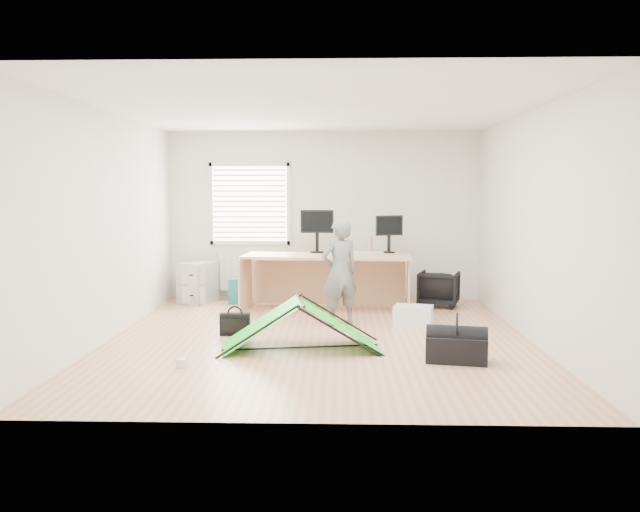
{
  "coord_description": "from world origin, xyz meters",
  "views": [
    {
      "loc": [
        0.22,
        -7.32,
        1.76
      ],
      "look_at": [
        0.0,
        0.4,
        0.95
      ],
      "focal_mm": 35.0,
      "sensor_mm": 36.0,
      "label": 1
    }
  ],
  "objects_px": {
    "monitor_left": "(317,237)",
    "person": "(340,272)",
    "storage_crate": "(413,316)",
    "laptop_bag": "(235,324)",
    "filing_cabinet": "(198,282)",
    "kite": "(301,325)",
    "desk": "(327,283)",
    "monitor_right": "(389,239)",
    "office_chair": "(439,289)",
    "duffel_bag": "(456,349)",
    "thermos": "(370,245)"
  },
  "relations": [
    {
      "from": "monitor_left",
      "to": "duffel_bag",
      "type": "distance_m",
      "value": 3.54
    },
    {
      "from": "storage_crate",
      "to": "laptop_bag",
      "type": "height_order",
      "value": "storage_crate"
    },
    {
      "from": "monitor_left",
      "to": "filing_cabinet",
      "type": "bearing_deg",
      "value": 172.98
    },
    {
      "from": "desk",
      "to": "office_chair",
      "type": "bearing_deg",
      "value": 19.04
    },
    {
      "from": "kite",
      "to": "storage_crate",
      "type": "height_order",
      "value": "kite"
    },
    {
      "from": "person",
      "to": "laptop_bag",
      "type": "xyz_separation_m",
      "value": [
        -1.28,
        -0.62,
        -0.56
      ]
    },
    {
      "from": "office_chair",
      "to": "person",
      "type": "height_order",
      "value": "person"
    },
    {
      "from": "person",
      "to": "duffel_bag",
      "type": "relative_size",
      "value": 2.26
    },
    {
      "from": "kite",
      "to": "monitor_right",
      "type": "bearing_deg",
      "value": 55.74
    },
    {
      "from": "filing_cabinet",
      "to": "monitor_right",
      "type": "distance_m",
      "value": 3.08
    },
    {
      "from": "storage_crate",
      "to": "desk",
      "type": "bearing_deg",
      "value": 137.98
    },
    {
      "from": "filing_cabinet",
      "to": "kite",
      "type": "xyz_separation_m",
      "value": [
        1.8,
        -2.84,
        -0.05
      ]
    },
    {
      "from": "monitor_left",
      "to": "storage_crate",
      "type": "xyz_separation_m",
      "value": [
        1.3,
        -1.37,
        -0.93
      ]
    },
    {
      "from": "office_chair",
      "to": "duffel_bag",
      "type": "relative_size",
      "value": 0.96
    },
    {
      "from": "office_chair",
      "to": "desk",
      "type": "bearing_deg",
      "value": 31.56
    },
    {
      "from": "filing_cabinet",
      "to": "monitor_right",
      "type": "xyz_separation_m",
      "value": [
        2.98,
        -0.28,
        0.71
      ]
    },
    {
      "from": "filing_cabinet",
      "to": "person",
      "type": "distance_m",
      "value": 2.77
    },
    {
      "from": "desk",
      "to": "thermos",
      "type": "height_order",
      "value": "thermos"
    },
    {
      "from": "filing_cabinet",
      "to": "kite",
      "type": "relative_size",
      "value": 0.37
    },
    {
      "from": "monitor_right",
      "to": "storage_crate",
      "type": "height_order",
      "value": "monitor_right"
    },
    {
      "from": "thermos",
      "to": "filing_cabinet",
      "type": "bearing_deg",
      "value": 174.34
    },
    {
      "from": "laptop_bag",
      "to": "person",
      "type": "bearing_deg",
      "value": 25.56
    },
    {
      "from": "person",
      "to": "laptop_bag",
      "type": "height_order",
      "value": "person"
    },
    {
      "from": "monitor_left",
      "to": "kite",
      "type": "bearing_deg",
      "value": -90.64
    },
    {
      "from": "office_chair",
      "to": "laptop_bag",
      "type": "height_order",
      "value": "office_chair"
    },
    {
      "from": "office_chair",
      "to": "person",
      "type": "bearing_deg",
      "value": 60.17
    },
    {
      "from": "duffel_bag",
      "to": "filing_cabinet",
      "type": "bearing_deg",
      "value": 146.45
    },
    {
      "from": "monitor_left",
      "to": "person",
      "type": "bearing_deg",
      "value": -73.87
    },
    {
      "from": "monitor_left",
      "to": "laptop_bag",
      "type": "bearing_deg",
      "value": -114.52
    },
    {
      "from": "storage_crate",
      "to": "office_chair",
      "type": "bearing_deg",
      "value": 68.95
    },
    {
      "from": "desk",
      "to": "person",
      "type": "xyz_separation_m",
      "value": [
        0.19,
        -0.97,
        0.28
      ]
    },
    {
      "from": "desk",
      "to": "monitor_right",
      "type": "relative_size",
      "value": 5.6
    },
    {
      "from": "person",
      "to": "storage_crate",
      "type": "relative_size",
      "value": 2.86
    },
    {
      "from": "desk",
      "to": "storage_crate",
      "type": "distance_m",
      "value": 1.57
    },
    {
      "from": "person",
      "to": "kite",
      "type": "relative_size",
      "value": 0.79
    },
    {
      "from": "person",
      "to": "storage_crate",
      "type": "distance_m",
      "value": 1.11
    },
    {
      "from": "filing_cabinet",
      "to": "office_chair",
      "type": "bearing_deg",
      "value": 21.72
    },
    {
      "from": "desk",
      "to": "monitor_right",
      "type": "xyz_separation_m",
      "value": [
        0.93,
        0.34,
        0.62
      ]
    },
    {
      "from": "desk",
      "to": "storage_crate",
      "type": "bearing_deg",
      "value": -36.91
    },
    {
      "from": "monitor_left",
      "to": "storage_crate",
      "type": "bearing_deg",
      "value": -44.93
    },
    {
      "from": "monitor_left",
      "to": "duffel_bag",
      "type": "relative_size",
      "value": 0.8
    },
    {
      "from": "office_chair",
      "to": "person",
      "type": "relative_size",
      "value": 0.42
    },
    {
      "from": "thermos",
      "to": "person",
      "type": "distance_m",
      "value": 1.42
    },
    {
      "from": "office_chair",
      "to": "kite",
      "type": "bearing_deg",
      "value": 71.14
    },
    {
      "from": "monitor_right",
      "to": "thermos",
      "type": "xyz_separation_m",
      "value": [
        -0.28,
        0.01,
        -0.09
      ]
    },
    {
      "from": "kite",
      "to": "laptop_bag",
      "type": "bearing_deg",
      "value": 133.59
    },
    {
      "from": "storage_crate",
      "to": "laptop_bag",
      "type": "distance_m",
      "value": 2.31
    },
    {
      "from": "monitor_right",
      "to": "office_chair",
      "type": "bearing_deg",
      "value": -14.98
    },
    {
      "from": "desk",
      "to": "person",
      "type": "bearing_deg",
      "value": -73.83
    },
    {
      "from": "kite",
      "to": "person",
      "type": "bearing_deg",
      "value": 61.25
    }
  ]
}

